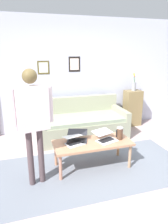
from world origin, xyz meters
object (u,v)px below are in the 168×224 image
at_px(couch, 82,124).
at_px(coffee_table, 93,145).
at_px(flower_vase, 134,86).
at_px(side_shelf, 132,108).
at_px(laptop_center, 105,137).
at_px(french_press, 120,133).
at_px(laptop_left, 77,138).
at_px(laptop_right, 74,141).
at_px(person_standing, 32,114).

distance_m(couch, coffee_table, 1.33).
bearing_deg(flower_vase, side_shelf, -136.68).
distance_m(laptop_center, french_press, 0.26).
bearing_deg(laptop_center, couch, -88.21).
height_order(coffee_table, flower_vase, flower_vase).
distance_m(laptop_left, laptop_right, 0.14).
bearing_deg(laptop_right, french_press, 176.02).
relative_size(laptop_center, laptop_right, 1.24).
bearing_deg(coffee_table, laptop_right, -5.48).
relative_size(french_press, side_shelf, 0.26).
relative_size(laptop_left, laptop_center, 0.98).
relative_size(coffee_table, french_press, 5.38).
distance_m(side_shelf, flower_vase, 0.60).
xyz_separation_m(laptop_left, side_shelf, (-1.93, -1.52, -0.04)).
distance_m(laptop_center, laptop_right, 0.55).
distance_m(french_press, flower_vase, 2.14).
distance_m(coffee_table, french_press, 0.51).
height_order(laptop_right, flower_vase, flower_vase).
bearing_deg(laptop_left, flower_vase, -141.66).
distance_m(laptop_center, flower_vase, 2.28).
bearing_deg(couch, flower_vase, -166.84).
relative_size(laptop_right, person_standing, 0.21).
height_order(coffee_table, laptop_center, laptop_center).
relative_size(laptop_right, side_shelf, 0.39).
relative_size(couch, laptop_left, 4.57).
bearing_deg(laptop_right, flower_vase, -140.87).
xyz_separation_m(laptop_left, flower_vase, (-1.92, -1.52, 0.55)).
bearing_deg(person_standing, coffee_table, -168.84).
height_order(couch, flower_vase, flower_vase).
relative_size(french_press, flower_vase, 0.54).
distance_m(laptop_left, french_press, 0.73).
bearing_deg(flower_vase, couch, 13.16).
bearing_deg(coffee_table, side_shelf, -135.49).
relative_size(couch, laptop_right, 5.51).
height_order(laptop_center, side_shelf, side_shelf).
bearing_deg(french_press, person_standing, 6.45).
distance_m(couch, laptop_center, 1.33).
height_order(laptop_left, flower_vase, flower_vase).
bearing_deg(person_standing, laptop_center, -170.74).
bearing_deg(french_press, laptop_left, -13.50).
bearing_deg(person_standing, couch, -127.14).
height_order(laptop_left, side_shelf, side_shelf).
distance_m(laptop_left, side_shelf, 2.46).
bearing_deg(coffee_table, laptop_center, -178.75).
bearing_deg(flower_vase, laptop_left, 38.34).
relative_size(laptop_left, flower_vase, 0.96).
distance_m(laptop_right, flower_vase, 2.65).
bearing_deg(laptop_right, person_standing, 18.96).
bearing_deg(french_press, couch, -77.60).
bearing_deg(person_standing, side_shelf, -144.96).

